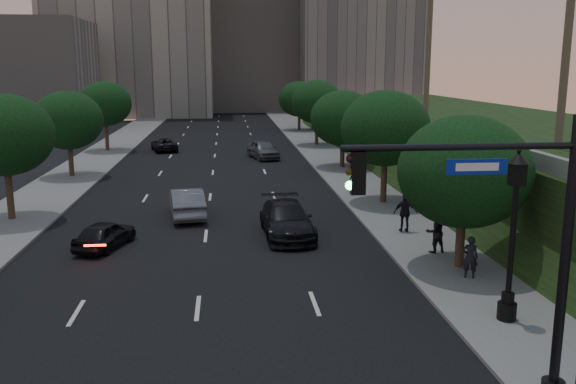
{
  "coord_description": "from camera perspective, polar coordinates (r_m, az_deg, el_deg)",
  "views": [
    {
      "loc": [
        1.08,
        -14.6,
        8.05
      ],
      "look_at": [
        3.26,
        6.81,
        3.6
      ],
      "focal_mm": 38.0,
      "sensor_mm": 36.0,
      "label": 1
    }
  ],
  "objects": [
    {
      "name": "sedan_far_left",
      "position": [
        60.17,
        -11.52,
        4.37
      ],
      "size": [
        3.14,
        4.94,
        1.27
      ],
      "primitive_type": "imported",
      "rotation": [
        0.0,
        0.0,
        3.38
      ],
      "color": "black",
      "rests_on": "ground"
    },
    {
      "name": "sidewalk_right",
      "position": [
        46.22,
        5.72,
        1.69
      ],
      "size": [
        4.5,
        140.0,
        0.15
      ],
      "primitive_type": "cube",
      "color": "slate",
      "rests_on": "ground"
    },
    {
      "name": "tree_right_a",
      "position": [
        24.74,
        16.16,
        1.85
      ],
      "size": [
        5.2,
        5.2,
        6.24
      ],
      "color": "#38281C",
      "rests_on": "ground"
    },
    {
      "name": "office_block_right",
      "position": [
        113.39,
        6.12,
        16.66
      ],
      "size": [
        20.0,
        22.0,
        36.0
      ],
      "primitive_type": "cube",
      "color": "gray",
      "rests_on": "ground"
    },
    {
      "name": "pedestrian_b",
      "position": [
        27.03,
        13.6,
        -3.64
      ],
      "size": [
        1.01,
        0.85,
        1.82
      ],
      "primitive_type": "imported",
      "rotation": [
        0.0,
        0.0,
        3.35
      ],
      "color": "black",
      "rests_on": "sidewalk_right"
    },
    {
      "name": "street_lamp",
      "position": [
        20.2,
        20.22,
        -4.61
      ],
      "size": [
        0.64,
        0.64,
        5.62
      ],
      "color": "black",
      "rests_on": "ground"
    },
    {
      "name": "tree_left_b",
      "position": [
        34.7,
        -25.02,
        4.85
      ],
      "size": [
        5.0,
        5.0,
        6.71
      ],
      "color": "#38281C",
      "rests_on": "ground"
    },
    {
      "name": "sedan_far_right",
      "position": [
        54.1,
        -2.35,
        3.99
      ],
      "size": [
        3.07,
        5.15,
        1.64
      ],
      "primitive_type": "imported",
      "rotation": [
        0.0,
        0.0,
        0.25
      ],
      "color": "#525559",
      "rests_on": "ground"
    },
    {
      "name": "embankment",
      "position": [
        47.84,
        20.21,
        3.7
      ],
      "size": [
        18.0,
        90.0,
        4.0
      ],
      "primitive_type": "cube",
      "color": "black",
      "rests_on": "ground"
    },
    {
      "name": "office_block_left",
      "position": [
        107.95,
        -14.37,
        15.56
      ],
      "size": [
        26.0,
        20.0,
        32.0
      ],
      "primitive_type": "cube",
      "color": "gray",
      "rests_on": "ground"
    },
    {
      "name": "road_surface",
      "position": [
        45.33,
        -7.09,
        1.38
      ],
      "size": [
        16.0,
        140.0,
        0.02
      ],
      "primitive_type": "cube",
      "color": "black",
      "rests_on": "ground"
    },
    {
      "name": "sedan_near_left",
      "position": [
        28.66,
        -16.77,
        -3.82
      ],
      "size": [
        2.6,
        4.02,
        1.27
      ],
      "primitive_type": "imported",
      "rotation": [
        0.0,
        0.0,
        2.82
      ],
      "color": "black",
      "rests_on": "ground"
    },
    {
      "name": "tree_right_d",
      "position": [
        62.38,
        2.72,
        8.42
      ],
      "size": [
        5.2,
        5.2,
        6.74
      ],
      "color": "#38281C",
      "rests_on": "ground"
    },
    {
      "name": "tree_right_e",
      "position": [
        77.26,
        1.06,
        8.69
      ],
      "size": [
        5.2,
        5.2,
        6.24
      ],
      "color": "#38281C",
      "rests_on": "ground"
    },
    {
      "name": "ground",
      "position": [
        16.71,
        -9.21,
        -17.29
      ],
      "size": [
        160.0,
        160.0,
        0.0
      ],
      "primitive_type": "plane",
      "color": "black",
      "rests_on": "ground"
    },
    {
      "name": "tree_left_d",
      "position": [
        60.77,
        -16.77,
        7.92
      ],
      "size": [
        5.0,
        5.0,
        6.71
      ],
      "color": "#38281C",
      "rests_on": "ground"
    },
    {
      "name": "pedestrian_c",
      "position": [
        30.03,
        10.91,
        -1.88
      ],
      "size": [
        1.15,
        0.51,
        1.93
      ],
      "primitive_type": "imported",
      "rotation": [
        0.0,
        0.0,
        3.11
      ],
      "color": "black",
      "rests_on": "sidewalk_right"
    },
    {
      "name": "sidewalk_left",
      "position": [
        46.7,
        -19.77,
        1.16
      ],
      "size": [
        4.5,
        140.0,
        0.15
      ],
      "primitive_type": "cube",
      "color": "slate",
      "rests_on": "ground"
    },
    {
      "name": "sedan_near_right",
      "position": [
        29.32,
        -0.12,
        -2.61
      ],
      "size": [
        2.49,
        5.68,
        1.62
      ],
      "primitive_type": "imported",
      "rotation": [
        0.0,
        0.0,
        0.04
      ],
      "color": "black",
      "rests_on": "ground"
    },
    {
      "name": "tree_right_b",
      "position": [
        35.98,
        9.11,
        5.9
      ],
      "size": [
        5.2,
        5.2,
        6.74
      ],
      "color": "#38281C",
      "rests_on": "ground"
    },
    {
      "name": "parapet_wall",
      "position": [
        44.53,
        10.47,
        6.72
      ],
      "size": [
        0.35,
        90.0,
        0.7
      ],
      "primitive_type": "cube",
      "color": "slate",
      "rests_on": "embankment"
    },
    {
      "name": "sedan_mid_left",
      "position": [
        33.48,
        -9.46,
        -0.98
      ],
      "size": [
        2.34,
        5.04,
        1.6
      ],
      "primitive_type": "imported",
      "rotation": [
        0.0,
        0.0,
        3.28
      ],
      "color": "slate",
      "rests_on": "ground"
    },
    {
      "name": "tree_right_c",
      "position": [
        48.65,
        5.16,
        6.89
      ],
      "size": [
        5.2,
        5.2,
        6.24
      ],
      "color": "#38281C",
      "rests_on": "ground"
    },
    {
      "name": "traffic_signal_mast",
      "position": [
        15.25,
        20.96,
        -5.8
      ],
      "size": [
        5.68,
        0.56,
        7.0
      ],
      "color": "black",
      "rests_on": "ground"
    },
    {
      "name": "pedestrian_a",
      "position": [
        24.18,
        16.67,
        -5.86
      ],
      "size": [
        0.69,
        0.56,
        1.63
      ],
      "primitive_type": "imported",
      "rotation": [
        0.0,
        0.0,
        2.81
      ],
      "color": "black",
      "rests_on": "sidewalk_right"
    },
    {
      "name": "tree_left_c",
      "position": [
        47.15,
        -19.89,
        6.32
      ],
      "size": [
        5.0,
        5.0,
        6.34
      ],
      "color": "#38281C",
      "rests_on": "ground"
    },
    {
      "name": "office_block_filler",
      "position": [
        88.83,
        -23.96,
        10.02
      ],
      "size": [
        18.0,
        16.0,
        14.0
      ],
      "primitive_type": "cube",
      "color": "#A39E95",
      "rests_on": "ground"
    },
    {
      "name": "office_block_mid",
      "position": [
        116.81,
        -3.51,
        14.09
      ],
      "size": [
        22.0,
        18.0,
        26.0
      ],
      "primitive_type": "cube",
      "color": "#A39E95",
      "rests_on": "ground"
    }
  ]
}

